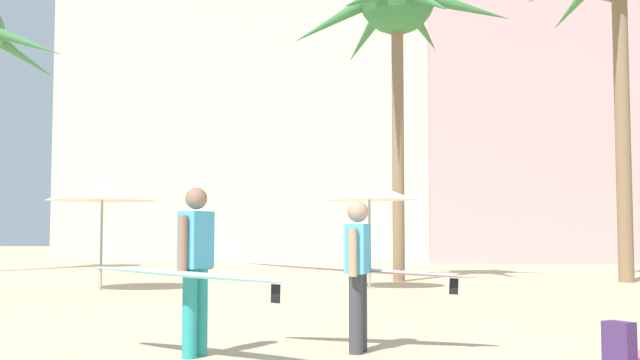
# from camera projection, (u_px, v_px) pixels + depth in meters

# --- Properties ---
(hotel_pink) EXTENTS (17.12, 9.21, 19.31)m
(hotel_pink) POSITION_uv_depth(u_px,v_px,m) (612.00, 52.00, 36.06)
(hotel_pink) COLOR pink
(hotel_pink) RESTS_ON ground
(palm_tree_far_left) EXTENTS (6.05, 5.76, 8.82)m
(palm_tree_far_left) POSITION_uv_depth(u_px,v_px,m) (397.00, 9.00, 21.10)
(palm_tree_far_left) COLOR #896B4C
(palm_tree_far_left) RESTS_ON ground
(cafe_umbrella_1) EXTENTS (2.16, 2.16, 2.49)m
(cafe_umbrella_1) POSITION_uv_depth(u_px,v_px,m) (369.00, 191.00, 18.13)
(cafe_umbrella_1) COLOR gray
(cafe_umbrella_1) RESTS_ON ground
(cafe_umbrella_3) EXTENTS (2.50, 2.50, 2.49)m
(cafe_umbrella_3) POSITION_uv_depth(u_px,v_px,m) (102.00, 191.00, 17.76)
(cafe_umbrella_3) COLOR gray
(cafe_umbrella_3) RESTS_ON ground
(backpack) EXTENTS (0.35, 0.35, 0.42)m
(backpack) POSITION_uv_depth(u_px,v_px,m) (620.00, 343.00, 7.96)
(backpack) COLOR #462B5E
(backpack) RESTS_ON ground
(person_far_right) EXTENTS (2.71, 1.54, 1.83)m
(person_far_right) POSITION_uv_depth(u_px,v_px,m) (193.00, 267.00, 8.26)
(person_far_right) COLOR teal
(person_far_right) RESTS_ON ground
(person_far_left) EXTENTS (2.74, 0.94, 1.69)m
(person_far_left) POSITION_uv_depth(u_px,v_px,m) (359.00, 269.00, 8.77)
(person_far_left) COLOR #3D3D42
(person_far_left) RESTS_ON ground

